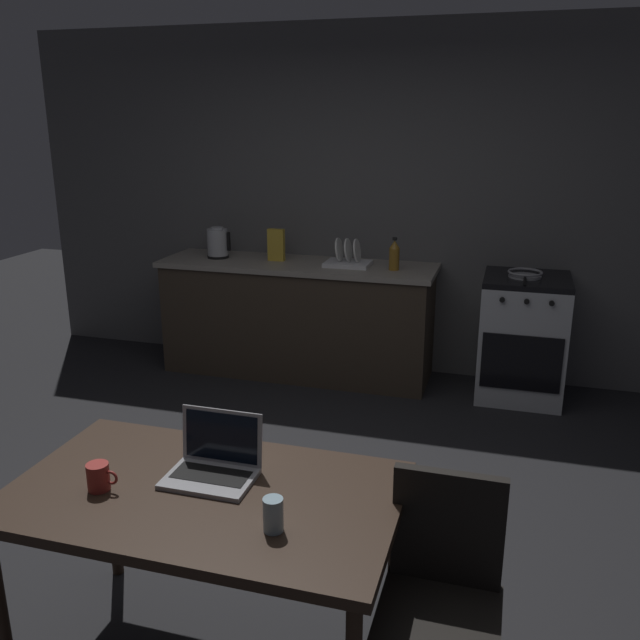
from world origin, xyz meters
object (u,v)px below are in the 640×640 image
at_px(frying_pan, 525,274).
at_px(drinking_glass, 273,515).
at_px(cereal_box, 276,245).
at_px(bottle, 394,255).
at_px(stove_oven, 522,337).
at_px(electric_kettle, 218,243).
at_px(coffee_mug, 99,477).
at_px(chair, 442,587).
at_px(dining_table, 205,507).
at_px(dish_rack, 348,260).
at_px(laptop, 214,465).

xyz_separation_m(frying_pan, drinking_glass, (-0.76, -3.12, -0.14)).
bearing_deg(cereal_box, bottle, -4.22).
relative_size(stove_oven, electric_kettle, 3.68).
distance_m(stove_oven, coffee_mug, 3.43).
bearing_deg(electric_kettle, chair, -54.19).
height_order(dining_table, coffee_mug, coffee_mug).
bearing_deg(coffee_mug, cereal_box, 98.20).
relative_size(drinking_glass, dish_rack, 0.34).
xyz_separation_m(electric_kettle, drinking_glass, (1.61, -3.15, -0.23)).
height_order(chair, frying_pan, frying_pan).
relative_size(frying_pan, drinking_glass, 3.62).
bearing_deg(drinking_glass, dining_table, 153.58).
bearing_deg(frying_pan, electric_kettle, 179.30).
bearing_deg(drinking_glass, dish_rack, 99.74).
distance_m(coffee_mug, cereal_box, 3.15).
height_order(laptop, frying_pan, laptop).
distance_m(electric_kettle, dish_rack, 1.08).
bearing_deg(dining_table, electric_kettle, 113.39).
xyz_separation_m(bottle, coffee_mug, (-0.50, -3.04, -0.24)).
relative_size(chair, drinking_glass, 7.62).
height_order(chair, bottle, bottle).
bearing_deg(dining_table, dish_rack, 94.18).
bearing_deg(laptop, drinking_glass, -46.59).
distance_m(dining_table, bottle, 2.96).
xyz_separation_m(dining_table, coffee_mug, (-0.36, -0.10, 0.12)).
relative_size(coffee_mug, cereal_box, 0.47).
relative_size(frying_pan, cereal_box, 1.66).
bearing_deg(chair, dish_rack, 99.62).
relative_size(electric_kettle, bottle, 1.02).
height_order(laptop, drinking_glass, laptop).
xyz_separation_m(frying_pan, cereal_box, (-1.88, 0.05, 0.10)).
distance_m(chair, laptop, 0.90).
relative_size(coffee_mug, dish_rack, 0.35).
bearing_deg(bottle, laptop, -93.03).
xyz_separation_m(dining_table, bottle, (0.14, 2.94, 0.35)).
bearing_deg(frying_pan, dish_rack, 178.72).
distance_m(bottle, coffee_mug, 3.09).
bearing_deg(laptop, electric_kettle, 105.85).
height_order(stove_oven, laptop, laptop).
height_order(electric_kettle, dish_rack, electric_kettle).
xyz_separation_m(stove_oven, electric_kettle, (-2.39, 0.00, 0.57)).
distance_m(chair, electric_kettle, 3.70).
height_order(bottle, coffee_mug, bottle).
bearing_deg(coffee_mug, laptop, 29.71).
distance_m(electric_kettle, bottle, 1.44).
bearing_deg(dish_rack, drinking_glass, -80.26).
bearing_deg(drinking_glass, cereal_box, 109.56).
bearing_deg(drinking_glass, frying_pan, 76.38).
height_order(electric_kettle, frying_pan, electric_kettle).
bearing_deg(bottle, drinking_glass, -86.73).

